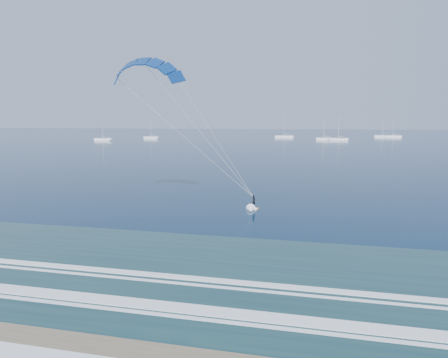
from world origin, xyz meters
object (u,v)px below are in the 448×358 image
sailboat_1 (151,137)px  sailboat_2 (284,136)px  sailboat_4 (393,136)px  kitesurfer_rig (201,133)px  sailboat_0 (103,139)px  sailboat_7 (382,136)px  sailboat_3 (324,139)px  sailboat_8 (338,139)px

sailboat_1 → sailboat_2: bearing=23.6°
sailboat_1 → sailboat_4: size_ratio=0.86×
kitesurfer_rig → sailboat_4: kitesurfer_rig is taller
sailboat_0 → sailboat_7: size_ratio=0.98×
sailboat_2 → sailboat_3: sailboat_2 is taller
sailboat_1 → sailboat_7: bearing=20.5°
sailboat_2 → sailboat_8: sailboat_2 is taller
sailboat_0 → sailboat_4: size_ratio=0.92×
kitesurfer_rig → sailboat_8: bearing=82.2°
sailboat_0 → sailboat_1: sailboat_0 is taller
sailboat_2 → sailboat_7: bearing=16.4°
sailboat_7 → sailboat_3: bearing=-130.0°
sailboat_2 → sailboat_4: bearing=14.3°
sailboat_1 → sailboat_2: (70.11, 30.69, 0.02)m
sailboat_0 → sailboat_4: 163.65m
kitesurfer_rig → sailboat_4: size_ratio=1.37×
sailboat_0 → sailboat_7: (141.46, 72.69, -0.00)m
sailboat_1 → sailboat_4: 140.28m
sailboat_2 → sailboat_8: (29.19, -26.99, -0.01)m
sailboat_8 → kitesurfer_rig: bearing=-97.8°
sailboat_2 → sailboat_0: bearing=-146.5°
sailboat_0 → sailboat_7: 159.04m
sailboat_3 → sailboat_4: sailboat_4 is taller
sailboat_8 → sailboat_0: bearing=-165.7°
kitesurfer_rig → sailboat_3: 171.58m
sailboat_0 → sailboat_2: sailboat_2 is taller
sailboat_2 → sailboat_7: 59.07m
sailboat_3 → sailboat_2: bearing=131.8°
sailboat_2 → kitesurfer_rig: bearing=-88.2°
sailboat_3 → sailboat_8: bearing=-18.0°
sailboat_3 → sailboat_7: (34.62, 41.31, 0.00)m
sailboat_7 → sailboat_8: sailboat_8 is taller
sailboat_2 → sailboat_3: 33.09m
sailboat_3 → sailboat_7: sailboat_7 is taller
sailboat_0 → kitesurfer_rig: bearing=-56.9°
sailboat_0 → sailboat_1: size_ratio=1.08×
sailboat_4 → kitesurfer_rig: bearing=-104.9°
sailboat_3 → sailboat_0: bearing=-163.6°
sailboat_4 → sailboat_1: bearing=-160.6°
sailboat_4 → sailboat_7: size_ratio=1.06×
kitesurfer_rig → sailboat_8: size_ratio=1.42×
kitesurfer_rig → sailboat_7: (50.54, 211.96, -7.99)m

